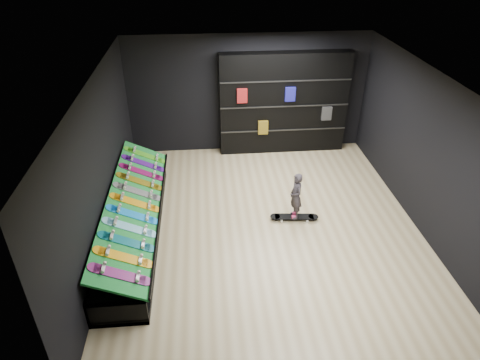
{
  "coord_description": "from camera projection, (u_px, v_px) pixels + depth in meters",
  "views": [
    {
      "loc": [
        -1.13,
        -6.74,
        5.25
      ],
      "look_at": [
        -0.5,
        0.2,
        1.0
      ],
      "focal_mm": 32.0,
      "sensor_mm": 36.0,
      "label": 1
    }
  ],
  "objects": [
    {
      "name": "display_board_0",
      "position": [
        120.0,
        274.0,
        6.36
      ],
      "size": [
        0.93,
        0.22,
        0.5
      ],
      "primitive_type": null,
      "rotation": [
        0.0,
        0.44,
        0.0
      ],
      "color": "#2626BF",
      "rests_on": "turf_ramp"
    },
    {
      "name": "display_board_8",
      "position": [
        142.0,
        172.0,
        8.94
      ],
      "size": [
        0.93,
        0.22,
        0.5
      ],
      "primitive_type": null,
      "rotation": [
        0.0,
        0.44,
        0.0
      ],
      "color": "#E5198C",
      "rests_on": "turf_ramp"
    },
    {
      "name": "display_board_6",
      "position": [
        137.0,
        192.0,
        8.3
      ],
      "size": [
        0.93,
        0.22,
        0.5
      ],
      "primitive_type": null,
      "rotation": [
        0.0,
        0.44,
        0.0
      ],
      "color": "black",
      "rests_on": "turf_ramp"
    },
    {
      "name": "turf_ramp",
      "position": [
        135.0,
        204.0,
        7.99
      ],
      "size": [
        0.92,
        4.5,
        0.46
      ],
      "primitive_type": "cube",
      "rotation": [
        0.0,
        0.44,
        0.0
      ],
      "color": "#116F27",
      "rests_on": "display_rack"
    },
    {
      "name": "display_board_4",
      "position": [
        133.0,
        214.0,
        7.65
      ],
      "size": [
        0.93,
        0.22,
        0.5
      ],
      "primitive_type": null,
      "rotation": [
        0.0,
        0.44,
        0.0
      ],
      "color": "blue",
      "rests_on": "turf_ramp"
    },
    {
      "name": "display_board_3",
      "position": [
        130.0,
        227.0,
        7.33
      ],
      "size": [
        0.93,
        0.22,
        0.5
      ],
      "primitive_type": null,
      "rotation": [
        0.0,
        0.44,
        0.0
      ],
      "color": "#0CB2E5",
      "rests_on": "turf_ramp"
    },
    {
      "name": "floor_skateboard",
      "position": [
        294.0,
        218.0,
        8.72
      ],
      "size": [
        1.0,
        0.32,
        0.09
      ],
      "primitive_type": null,
      "rotation": [
        0.0,
        0.0,
        -0.1
      ],
      "color": "black",
      "rests_on": "ground"
    },
    {
      "name": "display_board_10",
      "position": [
        145.0,
        155.0,
        9.59
      ],
      "size": [
        0.93,
        0.22,
        0.5
      ],
      "primitive_type": null,
      "rotation": [
        0.0,
        0.44,
        0.0
      ],
      "color": "green",
      "rests_on": "turf_ramp"
    },
    {
      "name": "wall_right",
      "position": [
        427.0,
        154.0,
        8.0
      ],
      "size": [
        0.02,
        7.0,
        3.0
      ],
      "primitive_type": "cube",
      "color": "black",
      "rests_on": "ground"
    },
    {
      "name": "display_rack",
      "position": [
        135.0,
        224.0,
        8.22
      ],
      "size": [
        0.9,
        4.5,
        0.5
      ],
      "primitive_type": null,
      "color": "black",
      "rests_on": "ground"
    },
    {
      "name": "ceiling",
      "position": [
        272.0,
        81.0,
        6.99
      ],
      "size": [
        6.0,
        7.0,
        0.01
      ],
      "primitive_type": "cube",
      "color": "white",
      "rests_on": "ground"
    },
    {
      "name": "child",
      "position": [
        295.0,
        204.0,
        8.55
      ],
      "size": [
        0.19,
        0.24,
        0.59
      ],
      "primitive_type": "imported",
      "rotation": [
        0.0,
        0.0,
        -1.42
      ],
      "color": "black",
      "rests_on": "floor_skateboard"
    },
    {
      "name": "wall_left",
      "position": [
        100.0,
        168.0,
        7.54
      ],
      "size": [
        0.02,
        7.0,
        3.0
      ],
      "primitive_type": "cube",
      "color": "black",
      "rests_on": "ground"
    },
    {
      "name": "wall_back",
      "position": [
        248.0,
        94.0,
        10.75
      ],
      "size": [
        6.0,
        0.02,
        3.0
      ],
      "primitive_type": "cube",
      "color": "black",
      "rests_on": "ground"
    },
    {
      "name": "back_shelving",
      "position": [
        284.0,
        104.0,
        10.77
      ],
      "size": [
        3.22,
        0.38,
        2.58
      ],
      "primitive_type": "cube",
      "color": "black",
      "rests_on": "ground"
    },
    {
      "name": "wall_front",
      "position": [
        314.0,
        311.0,
        4.79
      ],
      "size": [
        6.0,
        0.02,
        3.0
      ],
      "primitive_type": "cube",
      "color": "black",
      "rests_on": "ground"
    },
    {
      "name": "display_board_2",
      "position": [
        127.0,
        242.0,
        7.0
      ],
      "size": [
        0.93,
        0.22,
        0.5
      ],
      "primitive_type": null,
      "rotation": [
        0.0,
        0.44,
        0.0
      ],
      "color": "#0C8C99",
      "rests_on": "turf_ramp"
    },
    {
      "name": "display_board_5",
      "position": [
        135.0,
        203.0,
        7.97
      ],
      "size": [
        0.93,
        0.22,
        0.5
      ],
      "primitive_type": null,
      "rotation": [
        0.0,
        0.44,
        0.0
      ],
      "color": "orange",
      "rests_on": "turf_ramp"
    },
    {
      "name": "display_board_1",
      "position": [
        124.0,
        257.0,
        6.68
      ],
      "size": [
        0.93,
        0.22,
        0.5
      ],
      "primitive_type": null,
      "rotation": [
        0.0,
        0.44,
        0.0
      ],
      "color": "yellow",
      "rests_on": "turf_ramp"
    },
    {
      "name": "display_board_9",
      "position": [
        143.0,
        163.0,
        9.27
      ],
      "size": [
        0.93,
        0.22,
        0.5
      ],
      "primitive_type": null,
      "rotation": [
        0.0,
        0.44,
        0.0
      ],
      "color": "purple",
      "rests_on": "turf_ramp"
    },
    {
      "name": "floor",
      "position": [
        266.0,
        227.0,
        8.55
      ],
      "size": [
        6.0,
        7.0,
        0.01
      ],
      "primitive_type": "cube",
      "color": "tan",
      "rests_on": "ground"
    },
    {
      "name": "display_board_7",
      "position": [
        140.0,
        181.0,
        8.62
      ],
      "size": [
        0.93,
        0.22,
        0.5
      ],
      "primitive_type": null,
      "rotation": [
        0.0,
        0.44,
        0.0
      ],
      "color": "yellow",
      "rests_on": "turf_ramp"
    }
  ]
}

